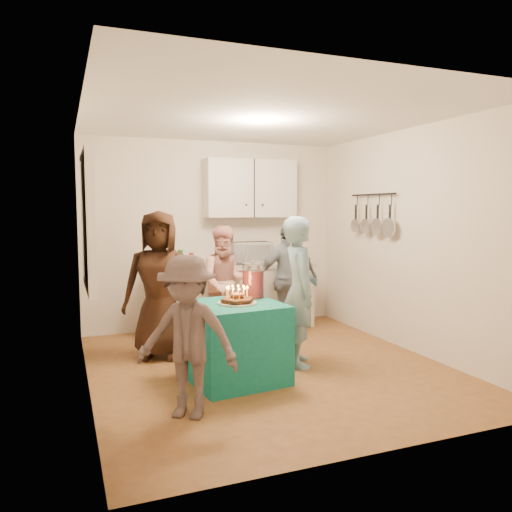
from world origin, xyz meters
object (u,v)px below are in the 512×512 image
object	(u,v)px
woman_back_left	(159,285)
child_near_left	(187,337)
party_table	(235,342)
man_birthday	(300,291)
woman_back_center	(227,283)
counter	(234,299)
punch_jar	(253,281)
microwave	(252,253)
woman_back_right	(288,279)

from	to	relation	value
woman_back_left	child_near_left	distance (m)	1.72
party_table	woman_back_left	bearing A→B (deg)	117.74
man_birthday	child_near_left	size ratio (longest dim) A/B	1.22
party_table	woman_back_center	xyz separation A→B (m)	(0.39, 1.47, 0.35)
counter	party_table	distance (m)	2.05
punch_jar	woman_back_center	distance (m)	1.26
microwave	woman_back_center	world-z (taller)	woman_back_center
microwave	party_table	xyz separation A→B (m)	(-0.91, -1.95, -0.68)
man_birthday	punch_jar	bearing A→B (deg)	104.47
woman_back_right	party_table	bearing A→B (deg)	-136.17
counter	microwave	distance (m)	0.68
party_table	child_near_left	bearing A→B (deg)	-132.82
microwave	woman_back_left	xyz separation A→B (m)	(-1.45, -0.92, -0.23)
woman_back_center	counter	bearing A→B (deg)	69.74
man_birthday	child_near_left	bearing A→B (deg)	138.24
counter	woman_back_left	size ratio (longest dim) A/B	1.33
woman_back_center	microwave	bearing A→B (deg)	50.99
woman_back_center	woman_back_left	bearing A→B (deg)	-146.16
counter	punch_jar	xyz separation A→B (m)	(-0.38, -1.72, 0.50)
party_table	woman_back_center	world-z (taller)	woman_back_center
counter	woman_back_right	world-z (taller)	woman_back_right
child_near_left	man_birthday	bearing A→B (deg)	66.91
woman_back_center	party_table	bearing A→B (deg)	-96.62
man_birthday	child_near_left	distance (m)	1.69
woman_back_center	child_near_left	distance (m)	2.38
man_birthday	microwave	bearing A→B (deg)	12.79
counter	woman_back_right	distance (m)	0.87
party_table	punch_jar	world-z (taller)	punch_jar
woman_back_left	punch_jar	bearing A→B (deg)	-22.72
party_table	punch_jar	xyz separation A→B (m)	(0.28, 0.22, 0.55)
party_table	woman_back_left	xyz separation A→B (m)	(-0.54, 1.02, 0.44)
party_table	woman_back_center	bearing A→B (deg)	75.02
punch_jar	man_birthday	xyz separation A→B (m)	(0.53, -0.02, -0.13)
party_table	woman_back_right	bearing A→B (deg)	48.45
party_table	woman_back_right	size ratio (longest dim) A/B	0.56
counter	woman_back_center	size ratio (longest dim) A/B	1.51
microwave	child_near_left	xyz separation A→B (m)	(-1.55, -2.63, -0.40)
man_birthday	woman_back_center	bearing A→B (deg)	34.49
woman_back_left	woman_back_right	xyz separation A→B (m)	(1.72, 0.31, -0.07)
counter	woman_back_left	world-z (taller)	woman_back_left
counter	microwave	bearing A→B (deg)	0.00
microwave	child_near_left	world-z (taller)	child_near_left
microwave	punch_jar	bearing A→B (deg)	-107.54
party_table	child_near_left	xyz separation A→B (m)	(-0.63, -0.68, 0.27)
microwave	party_table	distance (m)	2.26
man_birthday	woman_back_center	xyz separation A→B (m)	(-0.41, 1.26, -0.07)
woman_back_right	counter	bearing A→B (deg)	126.43
woman_back_center	woman_back_right	xyz separation A→B (m)	(0.79, -0.13, 0.03)
woman_back_left	counter	bearing A→B (deg)	59.45
woman_back_left	microwave	bearing A→B (deg)	54.15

